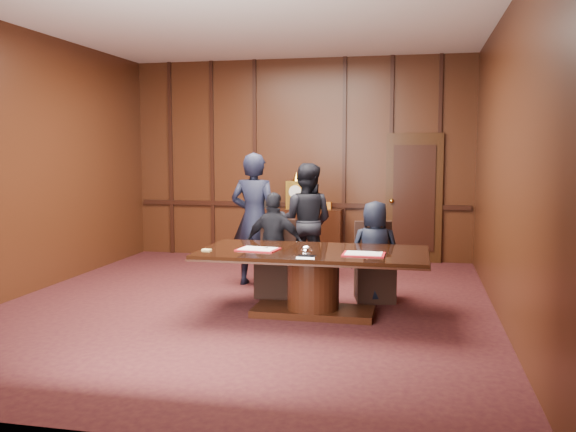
% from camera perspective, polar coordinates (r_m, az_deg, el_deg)
% --- Properties ---
extents(room, '(7.00, 7.04, 3.50)m').
position_cam_1_polar(room, '(7.50, -3.38, 4.74)').
color(room, black).
rests_on(room, ground).
extents(sideboard, '(1.60, 0.45, 1.54)m').
position_cam_1_polar(sideboard, '(10.65, 0.79, -1.52)').
color(sideboard, black).
rests_on(sideboard, ground).
extents(conference_table, '(2.62, 1.32, 0.76)m').
position_cam_1_polar(conference_table, '(7.08, 2.38, -5.23)').
color(conference_table, black).
rests_on(conference_table, ground).
extents(folder_left, '(0.50, 0.38, 0.02)m').
position_cam_1_polar(folder_left, '(7.07, -2.82, -3.12)').
color(folder_left, '#AB0F18').
rests_on(folder_left, conference_table).
extents(folder_right, '(0.46, 0.33, 0.02)m').
position_cam_1_polar(folder_right, '(6.79, 7.10, -3.54)').
color(folder_right, '#AB0F18').
rests_on(folder_right, conference_table).
extents(inkstand, '(0.20, 0.14, 0.12)m').
position_cam_1_polar(inkstand, '(6.58, 1.74, -3.39)').
color(inkstand, white).
rests_on(inkstand, conference_table).
extents(notepad, '(0.11, 0.09, 0.01)m').
position_cam_1_polar(notepad, '(7.08, -7.61, -3.16)').
color(notepad, '#FBDA7A').
rests_on(notepad, conference_table).
extents(chair_left, '(0.50, 0.50, 0.99)m').
position_cam_1_polar(chair_left, '(8.09, -1.15, -5.36)').
color(chair_left, black).
rests_on(chair_left, ground).
extents(chair_right, '(0.57, 0.57, 0.99)m').
position_cam_1_polar(chair_right, '(7.90, 8.09, -5.70)').
color(chair_right, black).
rests_on(chair_right, ground).
extents(signatory_left, '(0.83, 0.42, 1.37)m').
position_cam_1_polar(signatory_left, '(7.95, -1.27, -2.70)').
color(signatory_left, black).
rests_on(signatory_left, ground).
extents(signatory_right, '(0.66, 0.46, 1.28)m').
position_cam_1_polar(signatory_right, '(7.76, 8.13, -3.29)').
color(signatory_right, black).
rests_on(signatory_right, ground).
extents(witness_left, '(0.71, 0.49, 1.88)m').
position_cam_1_polar(witness_left, '(8.61, -3.18, -0.31)').
color(witness_left, black).
rests_on(witness_left, ground).
extents(witness_right, '(0.88, 0.71, 1.72)m').
position_cam_1_polar(witness_right, '(8.99, 1.69, -0.52)').
color(witness_right, black).
rests_on(witness_right, ground).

